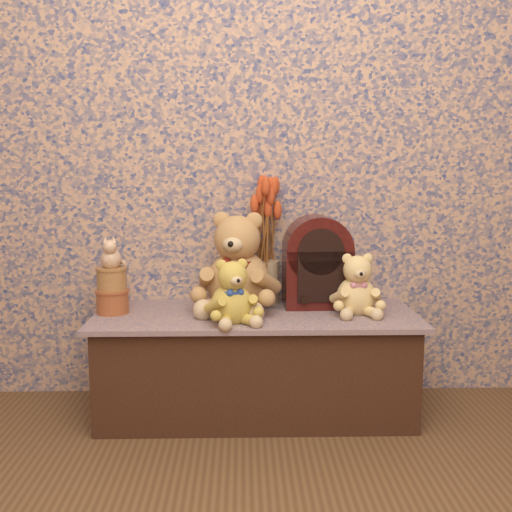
{
  "coord_description": "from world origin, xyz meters",
  "views": [
    {
      "loc": [
        -0.05,
        -1.15,
        1.01
      ],
      "look_at": [
        0.0,
        1.19,
        0.66
      ],
      "focal_mm": 42.61,
      "sensor_mm": 36.0,
      "label": 1
    }
  ],
  "objects_px": {
    "ceramic_vase": "(266,282)",
    "cat_figurine": "(111,252)",
    "teddy_large": "(238,258)",
    "teddy_medium": "(232,288)",
    "biscuit_tin_lower": "(113,302)",
    "cathedral_radio": "(317,261)",
    "teddy_small": "(357,281)"
  },
  "relations": [
    {
      "from": "teddy_small",
      "to": "biscuit_tin_lower",
      "type": "relative_size",
      "value": 2.04
    },
    {
      "from": "teddy_large",
      "to": "biscuit_tin_lower",
      "type": "bearing_deg",
      "value": -161.55
    },
    {
      "from": "biscuit_tin_lower",
      "to": "cat_figurine",
      "type": "distance_m",
      "value": 0.2
    },
    {
      "from": "biscuit_tin_lower",
      "to": "ceramic_vase",
      "type": "bearing_deg",
      "value": 14.96
    },
    {
      "from": "cat_figurine",
      "to": "cathedral_radio",
      "type": "bearing_deg",
      "value": 1.49
    },
    {
      "from": "cathedral_radio",
      "to": "teddy_large",
      "type": "bearing_deg",
      "value": -170.94
    },
    {
      "from": "ceramic_vase",
      "to": "cat_figurine",
      "type": "xyz_separation_m",
      "value": [
        -0.63,
        -0.17,
        0.16
      ]
    },
    {
      "from": "teddy_small",
      "to": "teddy_large",
      "type": "bearing_deg",
      "value": 169.14
    },
    {
      "from": "teddy_medium",
      "to": "cat_figurine",
      "type": "bearing_deg",
      "value": 143.11
    },
    {
      "from": "teddy_medium",
      "to": "ceramic_vase",
      "type": "distance_m",
      "value": 0.35
    },
    {
      "from": "ceramic_vase",
      "to": "teddy_medium",
      "type": "bearing_deg",
      "value": -114.08
    },
    {
      "from": "teddy_medium",
      "to": "ceramic_vase",
      "type": "bearing_deg",
      "value": 46.68
    },
    {
      "from": "teddy_medium",
      "to": "biscuit_tin_lower",
      "type": "height_order",
      "value": "teddy_medium"
    },
    {
      "from": "teddy_large",
      "to": "biscuit_tin_lower",
      "type": "xyz_separation_m",
      "value": [
        -0.51,
        -0.05,
        -0.17
      ]
    },
    {
      "from": "ceramic_vase",
      "to": "biscuit_tin_lower",
      "type": "xyz_separation_m",
      "value": [
        -0.63,
        -0.17,
        -0.05
      ]
    },
    {
      "from": "teddy_large",
      "to": "cat_figurine",
      "type": "height_order",
      "value": "teddy_large"
    },
    {
      "from": "teddy_small",
      "to": "ceramic_vase",
      "type": "xyz_separation_m",
      "value": [
        -0.35,
        0.19,
        -0.04
      ]
    },
    {
      "from": "teddy_small",
      "to": "ceramic_vase",
      "type": "height_order",
      "value": "teddy_small"
    },
    {
      "from": "teddy_large",
      "to": "teddy_small",
      "type": "height_order",
      "value": "teddy_large"
    },
    {
      "from": "teddy_medium",
      "to": "teddy_small",
      "type": "xyz_separation_m",
      "value": [
        0.5,
        0.13,
        0.0
      ]
    },
    {
      "from": "teddy_large",
      "to": "teddy_small",
      "type": "xyz_separation_m",
      "value": [
        0.47,
        -0.08,
        -0.09
      ]
    },
    {
      "from": "teddy_large",
      "to": "biscuit_tin_lower",
      "type": "distance_m",
      "value": 0.54
    },
    {
      "from": "biscuit_tin_lower",
      "to": "cat_figurine",
      "type": "relative_size",
      "value": 0.99
    },
    {
      "from": "teddy_large",
      "to": "teddy_medium",
      "type": "relative_size",
      "value": 1.66
    },
    {
      "from": "teddy_large",
      "to": "ceramic_vase",
      "type": "relative_size",
      "value": 2.34
    },
    {
      "from": "teddy_large",
      "to": "cat_figurine",
      "type": "bearing_deg",
      "value": -161.55
    },
    {
      "from": "ceramic_vase",
      "to": "cat_figurine",
      "type": "distance_m",
      "value": 0.67
    },
    {
      "from": "cathedral_radio",
      "to": "ceramic_vase",
      "type": "distance_m",
      "value": 0.24
    },
    {
      "from": "biscuit_tin_lower",
      "to": "teddy_large",
      "type": "bearing_deg",
      "value": 5.87
    },
    {
      "from": "teddy_large",
      "to": "biscuit_tin_lower",
      "type": "height_order",
      "value": "teddy_large"
    },
    {
      "from": "teddy_large",
      "to": "cathedral_radio",
      "type": "height_order",
      "value": "teddy_large"
    },
    {
      "from": "teddy_small",
      "to": "cathedral_radio",
      "type": "distance_m",
      "value": 0.21
    }
  ]
}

